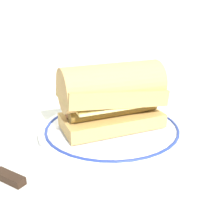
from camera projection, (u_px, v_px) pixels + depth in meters
name	position (u px, v px, depth m)	size (l,w,h in m)	color
ground_plane	(103.00, 139.00, 0.53)	(1.50, 1.50, 0.00)	beige
plate	(112.00, 129.00, 0.55)	(0.29, 0.29, 0.01)	white
sausage_sandwich	(112.00, 96.00, 0.53)	(0.22, 0.16, 0.13)	tan
drinking_glass	(11.00, 106.00, 0.59)	(0.06, 0.06, 0.09)	silver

